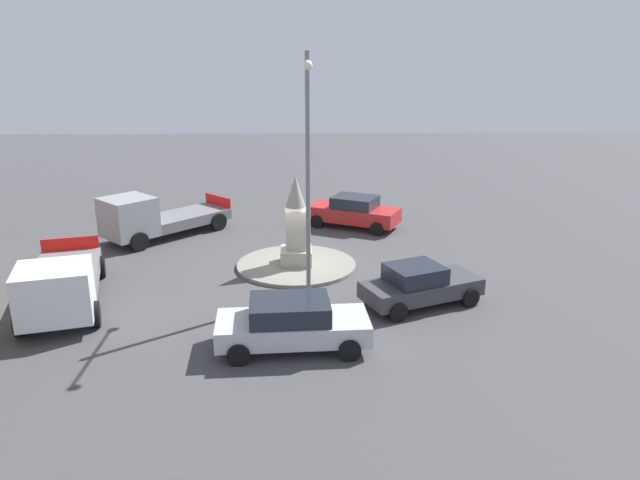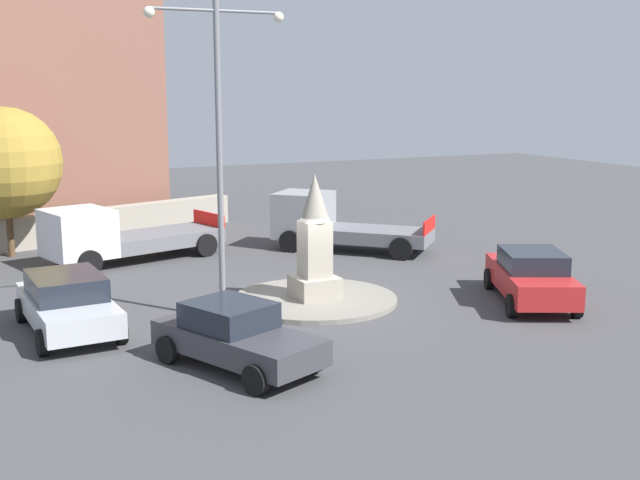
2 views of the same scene
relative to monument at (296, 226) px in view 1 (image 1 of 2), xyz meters
The scene contains 9 objects.
ground_plane 1.73m from the monument, ahead, with size 80.00×80.00×0.00m, color #424244.
traffic_island 1.66m from the monument, ahead, with size 4.80×4.80×0.14m, color gray.
monument is the anchor object (origin of this frame).
streetlamp 4.49m from the monument, ahead, with size 3.69×0.28×8.36m.
car_red_passing 6.33m from the monument, 153.87° to the left, with size 3.54×4.76×1.55m.
car_dark_grey_far_side 5.87m from the monument, 47.14° to the left, with size 3.15×4.43×1.46m.
car_silver_parked_right 6.98m from the monument, ahead, with size 2.28×4.54×1.51m.
truck_white_waiting 8.84m from the monument, 61.43° to the right, with size 6.69×3.80×2.06m.
truck_grey_parked_left 7.69m from the monument, 120.02° to the right, with size 5.65×5.63×2.17m.
Camera 1 is at (23.01, 0.30, 8.43)m, focal length 34.02 mm.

